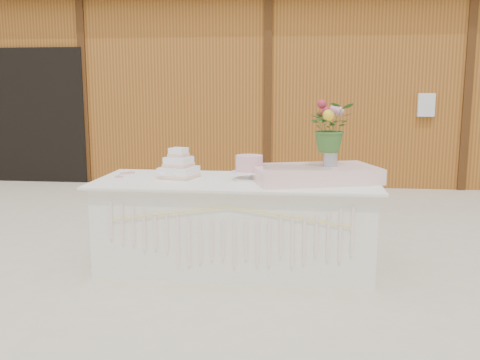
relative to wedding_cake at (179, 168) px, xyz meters
name	(u,v)px	position (x,y,z in m)	size (l,w,h in m)	color
ground	(236,266)	(0.51, -0.07, -0.86)	(80.00, 80.00, 0.00)	beige
barn	(274,82)	(0.50, 5.93, 0.82)	(12.60, 4.60, 3.30)	#995B20
cake_table	(236,224)	(0.51, -0.07, -0.47)	(2.40, 1.00, 0.77)	white
wedding_cake	(179,168)	(0.00, 0.00, 0.00)	(0.36, 0.36, 0.26)	white
pink_cake_stand	(249,166)	(0.62, -0.04, 0.03)	(0.29, 0.29, 0.21)	white
satin_runner	(315,174)	(1.18, -0.06, -0.03)	(1.01, 0.59, 0.13)	#FCCACA
flower_vase	(330,156)	(1.31, -0.01, 0.12)	(0.12, 0.12, 0.17)	#A8A9AD
bouquet	(331,121)	(1.31, -0.01, 0.41)	(0.37, 0.32, 0.42)	#345F26
loose_flowers	(127,174)	(-0.50, 0.09, -0.08)	(0.15, 0.37, 0.02)	pink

